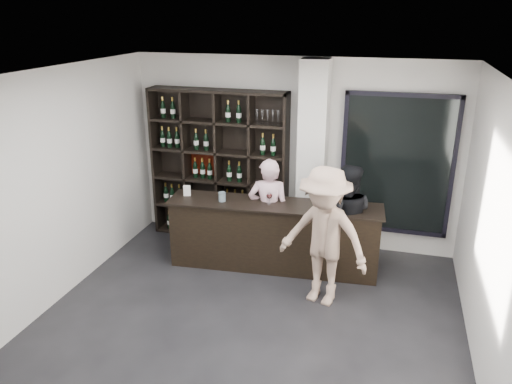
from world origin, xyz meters
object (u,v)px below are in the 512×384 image
(wine_shelf, at_px, (219,166))
(taster_pink, at_px, (269,213))
(taster_black, at_px, (345,221))
(customer, at_px, (324,237))
(tasting_counter, at_px, (274,236))

(wine_shelf, xyz_separation_m, taster_pink, (1.00, -0.72, -0.40))
(taster_pink, relative_size, taster_black, 1.00)
(taster_black, bearing_deg, taster_pink, -6.82)
(wine_shelf, height_order, taster_pink, wine_shelf)
(taster_pink, distance_m, taster_black, 1.09)
(wine_shelf, relative_size, customer, 1.34)
(taster_black, relative_size, customer, 0.89)
(tasting_counter, height_order, taster_pink, taster_pink)
(taster_pink, bearing_deg, tasting_counter, 126.46)
(taster_black, distance_m, customer, 0.83)
(taster_pink, bearing_deg, wine_shelf, -44.95)
(taster_black, xyz_separation_m, customer, (-0.18, -0.80, 0.09))
(tasting_counter, height_order, customer, customer)
(wine_shelf, distance_m, tasting_counter, 1.54)
(tasting_counter, bearing_deg, customer, -45.53)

